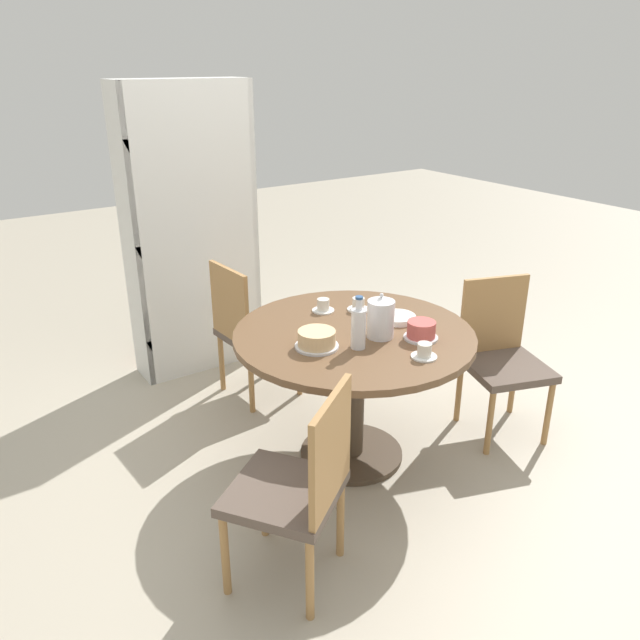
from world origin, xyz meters
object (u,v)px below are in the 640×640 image
object	(u,v)px
cup_b	(424,352)
cup_c	(323,306)
chair_b	(502,355)
chair_c	(250,328)
chair_a	(299,485)
cup_a	(358,305)
cake_second	(421,331)
coffee_pot	(381,317)
water_bottle	(358,327)
cake_main	(317,339)
bookshelf	(193,237)

from	to	relation	value
cup_b	cup_c	bearing A→B (deg)	94.66
cup_b	chair_b	bearing A→B (deg)	12.99
chair_c	cup_b	bearing A→B (deg)	-174.49
chair_a	cup_a	size ratio (longest dim) A/B	7.28
chair_c	cup_a	size ratio (longest dim) A/B	7.28
cake_second	cup_b	distance (m)	0.21
cup_a	cup_b	bearing A→B (deg)	-99.66
chair_b	cake_second	world-z (taller)	chair_b
chair_c	cup_a	bearing A→B (deg)	-158.25
cup_b	coffee_pot	bearing A→B (deg)	93.75
cup_a	chair_b	bearing A→B (deg)	-33.97
chair_a	water_bottle	world-z (taller)	water_bottle
chair_a	cake_main	xyz separation A→B (m)	(0.44, 0.53, 0.31)
coffee_pot	cake_main	distance (m)	0.34
cake_main	chair_a	bearing A→B (deg)	-129.92
cake_main	bookshelf	bearing A→B (deg)	87.78
chair_a	bookshelf	distance (m)	2.18
cake_second	cup_b	size ratio (longest dim) A/B	1.39
chair_a	cake_main	world-z (taller)	chair_a
water_bottle	cup_b	world-z (taller)	water_bottle
cake_main	cup_a	bearing A→B (deg)	30.67
cake_main	cake_second	world-z (taller)	cake_second
chair_a	cup_b	distance (m)	0.86
chair_a	coffee_pot	world-z (taller)	coffee_pot
water_bottle	chair_b	bearing A→B (deg)	-4.28
bookshelf	chair_b	bearing A→B (deg)	121.79
chair_a	chair_c	world-z (taller)	same
cake_second	cup_a	bearing A→B (deg)	92.57
chair_b	cake_main	distance (m)	1.19
chair_a	cake_main	bearing A→B (deg)	-165.26
bookshelf	cake_main	xyz separation A→B (m)	(-0.06, -1.54, -0.15)
chair_a	cake_second	bearing A→B (deg)	164.05
coffee_pot	chair_c	bearing A→B (deg)	100.74
chair_c	cup_c	world-z (taller)	chair_c
chair_b	coffee_pot	xyz separation A→B (m)	(-0.80, 0.11, 0.38)
chair_a	cup_b	world-z (taller)	chair_a
chair_a	cup_b	bearing A→B (deg)	156.20
bookshelf	water_bottle	size ratio (longest dim) A/B	7.32
water_bottle	cup_a	bearing A→B (deg)	52.34
cake_second	chair_a	bearing A→B (deg)	-160.62
chair_c	water_bottle	size ratio (longest dim) A/B	3.40
coffee_pot	cup_b	xyz separation A→B (m)	(0.02, -0.29, -0.07)
chair_c	cup_c	distance (m)	0.67
chair_c	cake_second	distance (m)	1.24
chair_c	cup_b	distance (m)	1.36
coffee_pot	cup_b	world-z (taller)	coffee_pot
chair_c	bookshelf	distance (m)	0.76
cup_a	bookshelf	bearing A→B (deg)	107.24
cake_second	chair_b	bearing A→B (deg)	1.66
chair_c	chair_a	bearing A→B (deg)	154.91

